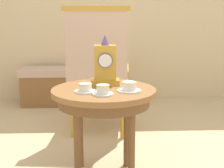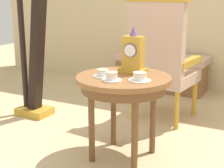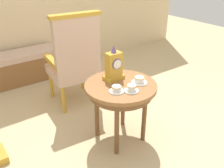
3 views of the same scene
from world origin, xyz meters
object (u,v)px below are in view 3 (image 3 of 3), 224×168
side_table (121,92)px  armchair (75,59)px  teacup_right (131,89)px  teacup_left (117,89)px  window_bench (20,67)px  teacup_center (139,80)px  mantel_clock (114,66)px

side_table → armchair: 0.84m
side_table → teacup_right: bearing=-92.9°
teacup_left → teacup_right: bearing=-33.2°
window_bench → teacup_center: bearing=-74.4°
teacup_right → armchair: armchair is taller
side_table → window_bench: 1.95m
mantel_clock → window_bench: (-0.41, 1.76, -0.52)m
teacup_left → window_bench: bearing=98.0°
armchair → side_table: bearing=-88.2°
teacup_right → armchair: (-0.02, 1.00, -0.04)m
side_table → teacup_left: bearing=-141.9°
teacup_right → teacup_center: same height
teacup_center → mantel_clock: 0.27m
side_table → teacup_right: size_ratio=5.21×
mantel_clock → armchair: (-0.04, 0.72, -0.15)m
side_table → teacup_center: bearing=-26.8°
side_table → teacup_left: size_ratio=5.01×
side_table → mantel_clock: mantel_clock is taller
mantel_clock → armchair: 0.73m
teacup_center → armchair: armchair is taller
window_bench → teacup_left: bearing=-82.0°
armchair → mantel_clock: bearing=-86.8°
side_table → teacup_left: teacup_left is taller
side_table → window_bench: size_ratio=0.60×
teacup_left → mantel_clock: bearing=59.4°
armchair → window_bench: bearing=109.4°
teacup_right → mantel_clock: size_ratio=0.38×
teacup_center → window_bench: bearing=105.6°
window_bench → armchair: bearing=-70.6°
teacup_left → mantel_clock: (0.13, 0.22, 0.11)m
teacup_left → armchair: armchair is taller
teacup_left → side_table: bearing=38.1°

